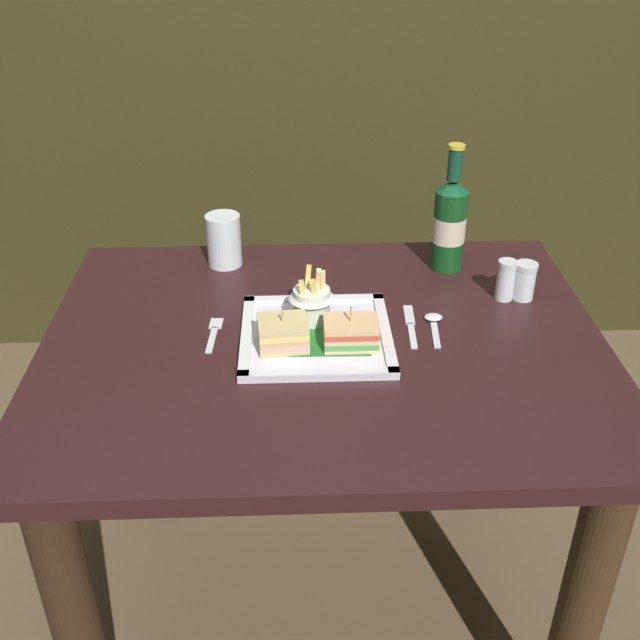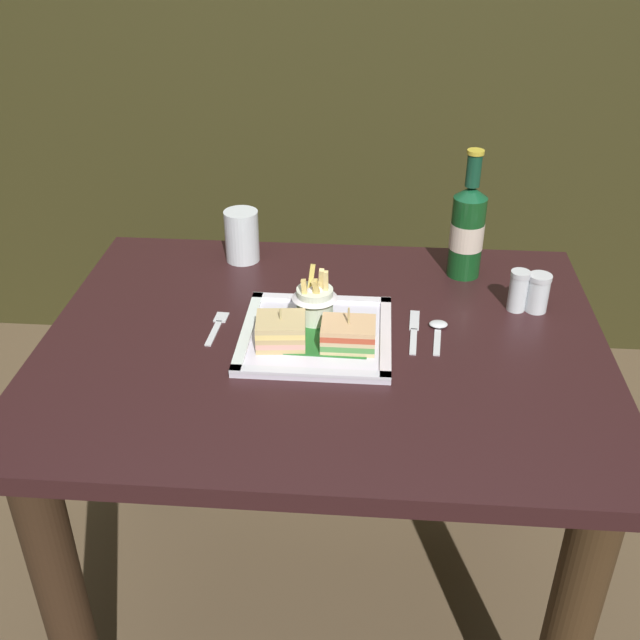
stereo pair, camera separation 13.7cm
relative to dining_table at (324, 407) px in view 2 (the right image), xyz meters
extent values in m
plane|color=brown|center=(0.00, 0.00, -0.57)|extent=(6.00, 6.00, 0.00)
cube|color=black|center=(0.00, 0.00, 0.14)|extent=(1.04, 0.81, 0.04)
cylinder|color=#322014|center=(-0.44, -0.32, -0.22)|extent=(0.08, 0.08, 0.70)
cylinder|color=#3C2816|center=(0.44, -0.32, -0.22)|extent=(0.08, 0.08, 0.70)
cylinder|color=#2E2413|center=(-0.44, 0.32, -0.22)|extent=(0.08, 0.08, 0.70)
cylinder|color=#311D19|center=(0.44, 0.32, -0.22)|extent=(0.08, 0.08, 0.70)
cube|color=white|center=(-0.01, 0.00, 0.16)|extent=(0.28, 0.28, 0.01)
cube|color=#266F2B|center=(-0.01, 0.00, 0.17)|extent=(0.20, 0.16, 0.00)
cube|color=silver|center=(-0.01, -0.13, 0.17)|extent=(0.28, 0.02, 0.01)
cube|color=white|center=(-0.01, 0.13, 0.17)|extent=(0.28, 0.02, 0.01)
cube|color=white|center=(-0.14, 0.00, 0.17)|extent=(0.02, 0.28, 0.01)
cube|color=white|center=(0.11, 0.00, 0.17)|extent=(0.02, 0.28, 0.01)
cube|color=tan|center=(-0.07, -0.04, 0.17)|extent=(0.09, 0.09, 0.01)
cube|color=#E6A18F|center=(-0.07, -0.04, 0.19)|extent=(0.09, 0.09, 0.01)
cube|color=tan|center=(-0.07, -0.04, 0.20)|extent=(0.09, 0.09, 0.01)
cube|color=#F3D174|center=(-0.07, -0.04, 0.21)|extent=(0.09, 0.09, 0.01)
cube|color=#D4B779|center=(-0.07, -0.04, 0.22)|extent=(0.09, 0.09, 0.01)
cylinder|color=tan|center=(-0.07, -0.04, 0.21)|extent=(0.00, 0.00, 0.07)
cube|color=#E0C388|center=(0.05, -0.04, 0.17)|extent=(0.10, 0.07, 0.01)
cube|color=#509247|center=(0.05, -0.04, 0.18)|extent=(0.10, 0.07, 0.01)
cube|color=#D2B381|center=(0.05, -0.04, 0.19)|extent=(0.10, 0.07, 0.01)
cube|color=#C54C30|center=(0.05, -0.04, 0.20)|extent=(0.10, 0.07, 0.01)
cube|color=#E3B07A|center=(0.05, -0.04, 0.21)|extent=(0.10, 0.07, 0.01)
cylinder|color=tan|center=(0.05, -0.04, 0.21)|extent=(0.00, 0.00, 0.08)
cylinder|color=silver|center=(-0.02, 0.05, 0.20)|extent=(0.07, 0.07, 0.07)
cone|color=white|center=(-0.02, 0.05, 0.23)|extent=(0.09, 0.09, 0.03)
cube|color=#E3C064|center=(-0.01, 0.03, 0.24)|extent=(0.02, 0.02, 0.06)
cube|color=#D6B85C|center=(-0.02, 0.04, 0.24)|extent=(0.01, 0.01, 0.06)
cube|color=#F9DB87|center=(-0.01, 0.05, 0.24)|extent=(0.01, 0.03, 0.08)
cube|color=#EAC56B|center=(-0.04, 0.03, 0.24)|extent=(0.01, 0.01, 0.06)
cube|color=#EFD083|center=(0.00, 0.05, 0.24)|extent=(0.01, 0.02, 0.07)
cube|color=#D9BE54|center=(-0.03, 0.05, 0.24)|extent=(0.02, 0.03, 0.08)
cylinder|color=#12451B|center=(0.28, 0.28, 0.25)|extent=(0.07, 0.07, 0.17)
cone|color=#124B2A|center=(0.28, 0.28, 0.35)|extent=(0.07, 0.07, 0.02)
cylinder|color=#14432C|center=(0.28, 0.28, 0.39)|extent=(0.03, 0.03, 0.07)
cylinder|color=gold|center=(0.28, 0.28, 0.43)|extent=(0.03, 0.03, 0.01)
cylinder|color=beige|center=(0.28, 0.28, 0.25)|extent=(0.07, 0.07, 0.06)
cylinder|color=silver|center=(-0.20, 0.31, 0.22)|extent=(0.07, 0.07, 0.11)
cylinder|color=silver|center=(-0.20, 0.31, 0.20)|extent=(0.07, 0.07, 0.09)
cube|color=silver|center=(-0.21, 0.00, 0.16)|extent=(0.02, 0.09, 0.00)
cube|color=silver|center=(-0.20, 0.06, 0.16)|extent=(0.03, 0.04, 0.00)
cube|color=silver|center=(0.17, 0.00, 0.16)|extent=(0.02, 0.09, 0.00)
cube|color=silver|center=(0.17, 0.08, 0.16)|extent=(0.02, 0.07, 0.00)
cube|color=silver|center=(0.21, 0.00, 0.16)|extent=(0.02, 0.09, 0.00)
ellipsoid|color=silver|center=(0.21, 0.06, 0.17)|extent=(0.03, 0.03, 0.01)
cylinder|color=silver|center=(0.37, 0.14, 0.20)|extent=(0.04, 0.04, 0.07)
cylinder|color=white|center=(0.37, 0.14, 0.18)|extent=(0.03, 0.03, 0.04)
cylinder|color=silver|center=(0.37, 0.14, 0.24)|extent=(0.04, 0.04, 0.01)
cylinder|color=silver|center=(0.41, 0.14, 0.19)|extent=(0.04, 0.04, 0.07)
cylinder|color=#3F2C1D|center=(0.41, 0.14, 0.18)|extent=(0.04, 0.04, 0.04)
cylinder|color=silver|center=(0.41, 0.14, 0.23)|extent=(0.04, 0.04, 0.01)
camera|label=1|loc=(-0.05, -1.18, 0.91)|focal=42.31mm
camera|label=2|loc=(0.08, -1.17, 0.91)|focal=42.31mm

